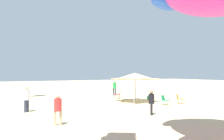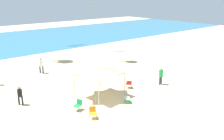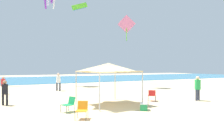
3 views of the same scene
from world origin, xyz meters
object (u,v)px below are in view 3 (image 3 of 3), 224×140
(folding_chair_near_cooler, at_px, (69,103))
(cooler_box, at_px, (144,107))
(canopy_tent, at_px, (108,68))
(folding_chair_left_of_tent, at_px, (82,109))
(person_by_tent, at_px, (58,80))
(person_beachcomber, at_px, (198,86))
(folding_chair_facing_ocean, at_px, (152,95))
(kite_parafoil_lime, at_px, (80,6))
(person_watching_sky, at_px, (5,91))
(person_kite_handler, at_px, (3,84))
(kite_diamond_pink, at_px, (127,25))

(folding_chair_near_cooler, distance_m, cooler_box, 4.19)
(canopy_tent, bearing_deg, folding_chair_left_of_tent, -134.84)
(canopy_tent, distance_m, cooler_box, 3.51)
(cooler_box, relative_size, person_by_tent, 0.40)
(folding_chair_left_of_tent, bearing_deg, person_beachcomber, 38.09)
(person_by_tent, bearing_deg, folding_chair_facing_ocean, 152.01)
(person_beachcomber, bearing_deg, kite_parafoil_lime, 75.59)
(kite_parafoil_lime, bearing_deg, folding_chair_near_cooler, 71.25)
(canopy_tent, height_order, person_beachcomber, canopy_tent)
(person_watching_sky, height_order, person_kite_handler, person_kite_handler)
(canopy_tent, xyz_separation_m, folding_chair_facing_ocean, (3.39, -0.21, -1.93))
(folding_chair_left_of_tent, distance_m, person_kite_handler, 12.28)
(kite_parafoil_lime, height_order, kite_diamond_pink, kite_parafoil_lime)
(person_beachcomber, height_order, person_by_tent, person_by_tent)
(person_by_tent, height_order, kite_diamond_pink, kite_diamond_pink)
(folding_chair_facing_ocean, distance_m, person_by_tent, 10.89)
(cooler_box, distance_m, person_kite_handler, 13.54)
(folding_chair_left_of_tent, height_order, folding_chair_facing_ocean, same)
(person_watching_sky, height_order, kite_diamond_pink, kite_diamond_pink)
(cooler_box, height_order, person_beachcomber, person_beachcomber)
(folding_chair_near_cooler, distance_m, kite_diamond_pink, 23.18)
(person_beachcomber, relative_size, kite_diamond_pink, 0.45)
(person_beachcomber, bearing_deg, person_watching_sky, 147.06)
(folding_chair_facing_ocean, xyz_separation_m, cooler_box, (-2.42, -2.34, -0.27))
(folding_chair_near_cooler, height_order, person_beachcomber, person_beachcomber)
(folding_chair_left_of_tent, distance_m, person_beachcomber, 9.49)
(person_beachcomber, height_order, kite_parafoil_lime, kite_parafoil_lime)
(folding_chair_facing_ocean, relative_size, kite_diamond_pink, 0.20)
(folding_chair_near_cooler, bearing_deg, kite_parafoil_lime, 137.81)
(folding_chair_left_of_tent, relative_size, person_kite_handler, 0.50)
(person_watching_sky, bearing_deg, kite_parafoil_lime, 97.07)
(folding_chair_left_of_tent, bearing_deg, person_by_tent, 111.59)
(kite_diamond_pink, bearing_deg, canopy_tent, 94.85)
(person_by_tent, distance_m, kite_diamond_pink, 15.31)
(cooler_box, distance_m, person_watching_sky, 8.85)
(person_watching_sky, bearing_deg, person_by_tent, 90.26)
(canopy_tent, height_order, kite_parafoil_lime, kite_parafoil_lime)
(folding_chair_left_of_tent, height_order, person_kite_handler, person_kite_handler)
(folding_chair_near_cooler, height_order, person_watching_sky, person_watching_sky)
(cooler_box, bearing_deg, person_watching_sky, 142.55)
(folding_chair_left_of_tent, height_order, kite_parafoil_lime, kite_parafoil_lime)
(canopy_tent, distance_m, person_watching_sky, 6.81)
(canopy_tent, bearing_deg, person_kite_handler, 124.08)
(folding_chair_facing_ocean, xyz_separation_m, kite_diamond_pink, (7.46, 15.75, 8.45))
(folding_chair_facing_ocean, distance_m, cooler_box, 3.38)
(folding_chair_facing_ocean, distance_m, person_kite_handler, 13.21)
(person_beachcomber, xyz_separation_m, person_kite_handler, (-12.63, 10.51, -0.09))
(folding_chair_left_of_tent, bearing_deg, kite_parafoil_lime, 101.39)
(canopy_tent, relative_size, kite_parafoil_lime, 1.17)
(folding_chair_facing_ocean, bearing_deg, kite_parafoil_lime, -60.90)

